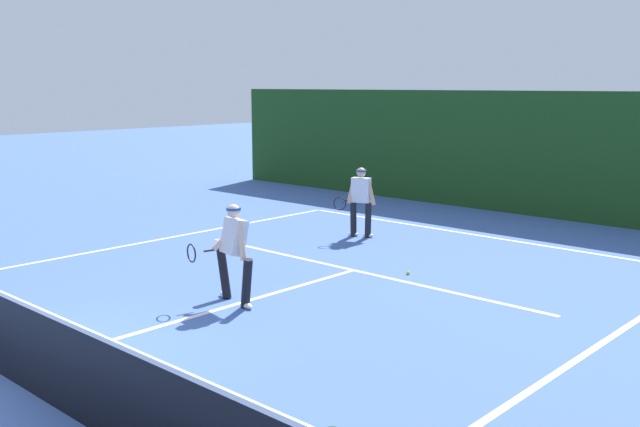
# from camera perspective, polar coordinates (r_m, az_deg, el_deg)

# --- Properties ---
(court_line_baseline_far) EXTENTS (9.64, 0.10, 0.01)m
(court_line_baseline_far) POSITION_cam_1_polar(r_m,az_deg,el_deg) (16.61, 12.18, -1.66)
(court_line_baseline_far) COLOR white
(court_line_baseline_far) RESTS_ON ground_plane
(court_line_service) EXTENTS (7.86, 0.10, 0.01)m
(court_line_service) POSITION_cam_1_polar(r_m,az_deg,el_deg) (13.20, 2.66, -4.49)
(court_line_service) COLOR white
(court_line_service) RESTS_ON ground_plane
(court_line_centre) EXTENTS (0.10, 6.40, 0.01)m
(court_line_centre) POSITION_cam_1_polar(r_m,az_deg,el_deg) (11.00, -8.44, -7.61)
(court_line_centre) COLOR white
(court_line_centre) RESTS_ON ground_plane
(player_near) EXTENTS (1.03, 0.88, 1.55)m
(player_near) POSITION_cam_1_polar(r_m,az_deg,el_deg) (11.14, -6.85, -2.84)
(player_near) COLOR black
(player_near) RESTS_ON ground_plane
(player_far) EXTENTS (0.66, 0.88, 1.55)m
(player_far) POSITION_cam_1_polar(r_m,az_deg,el_deg) (15.92, 3.22, 1.14)
(player_far) COLOR black
(player_far) RESTS_ON ground_plane
(tennis_ball) EXTENTS (0.07, 0.07, 0.07)m
(tennis_ball) POSITION_cam_1_polar(r_m,az_deg,el_deg) (12.99, 6.97, -4.66)
(tennis_ball) COLOR #D1E033
(tennis_ball) RESTS_ON ground_plane
(back_fence_windscreen) EXTENTS (21.74, 0.12, 3.18)m
(back_fence_windscreen) POSITION_cam_1_polar(r_m,az_deg,el_deg) (19.13, 17.16, 4.47)
(back_fence_windscreen) COLOR #1B4218
(back_fence_windscreen) RESTS_ON ground_plane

